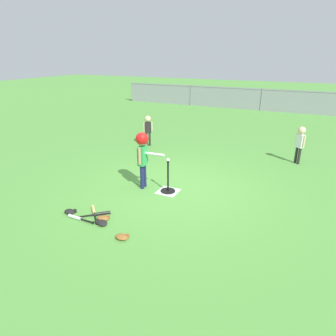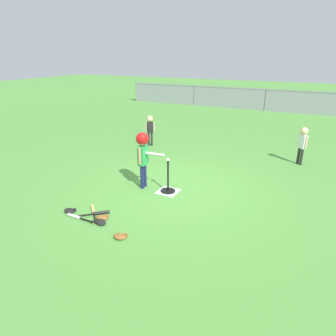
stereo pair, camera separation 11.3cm
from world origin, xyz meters
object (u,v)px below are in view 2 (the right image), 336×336
spare_bat_black (98,213)px  glove_near_bats (70,211)px  batter_child (143,149)px  spare_bat_silver (77,217)px  spare_bat_wood (93,210)px  glove_outfield_drop (101,222)px  baseball_on_tee (168,160)px  glove_tossed_aside (102,218)px  fielder_deep_left (303,141)px  fielder_near_left (150,127)px  glove_by_plate (120,236)px  batting_tee (168,187)px

spare_bat_black → glove_near_bats: bearing=-162.3°
batter_child → spare_bat_silver: (-0.38, -1.73, -0.87)m
spare_bat_wood → glove_outfield_drop: 0.49m
batter_child → spare_bat_black: (-0.13, -1.44, -0.87)m
spare_bat_black → glove_outfield_drop: size_ratio=1.78×
baseball_on_tee → glove_tossed_aside: 1.81m
spare_bat_black → fielder_deep_left: bearing=56.2°
glove_near_bats → glove_tossed_aside: bearing=6.2°
glove_near_bats → glove_outfield_drop: same height
fielder_near_left → glove_outfield_drop: fielder_near_left is taller
glove_outfield_drop → baseball_on_tee: bearing=75.1°
spare_bat_silver → glove_outfield_drop: (0.51, 0.05, 0.01)m
spare_bat_silver → glove_by_plate: size_ratio=2.53×
spare_bat_silver → glove_near_bats: (-0.28, 0.11, 0.01)m
fielder_near_left → glove_outfield_drop: size_ratio=3.68×
baseball_on_tee → glove_near_bats: size_ratio=0.31×
glove_outfield_drop → fielder_near_left: bearing=109.8°
spare_bat_silver → glove_outfield_drop: size_ratio=2.13×
baseball_on_tee → spare_bat_silver: bearing=-118.6°
batter_child → glove_near_bats: batter_child is taller
fielder_near_left → spare_bat_black: size_ratio=2.07×
baseball_on_tee → fielder_deep_left: size_ratio=0.07×
baseball_on_tee → glove_tossed_aside: (-0.53, -1.58, -0.70)m
batter_child → spare_bat_black: batter_child is taller
fielder_deep_left → glove_by_plate: fielder_deep_left is taller
glove_outfield_drop → fielder_deep_left: bearing=59.6°
spare_bat_silver → spare_bat_wood: (0.11, 0.33, 0.00)m
batting_tee → baseball_on_tee: bearing=180.0°
spare_bat_wood → spare_bat_black: 0.16m
batter_child → fielder_near_left: batter_child is taller
glove_by_plate → glove_near_bats: bearing=169.0°
fielder_deep_left → glove_by_plate: 5.61m
batter_child → glove_outfield_drop: 1.89m
spare_bat_silver → glove_tossed_aside: 0.47m
batter_child → glove_tossed_aside: size_ratio=5.37×
glove_near_bats → fielder_near_left: bearing=100.6°
fielder_deep_left → glove_near_bats: 6.08m
glove_by_plate → glove_tossed_aside: bearing=151.8°
fielder_near_left → batter_child: bearing=-62.3°
batter_child → baseball_on_tee: bearing=4.4°
spare_bat_black → glove_outfield_drop: (0.25, -0.23, 0.01)m
fielder_deep_left → fielder_near_left: bearing=-176.0°
spare_bat_silver → glove_near_bats: 0.31m
spare_bat_black → batting_tee: bearing=64.5°
glove_tossed_aside → batting_tee: bearing=71.3°
spare_bat_silver → glove_by_plate: bearing=-8.0°
glove_near_bats → glove_outfield_drop: 0.80m
spare_bat_wood → baseball_on_tee: bearing=59.2°
baseball_on_tee → glove_tossed_aside: size_ratio=0.31×
glove_by_plate → spare_bat_silver: bearing=172.0°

